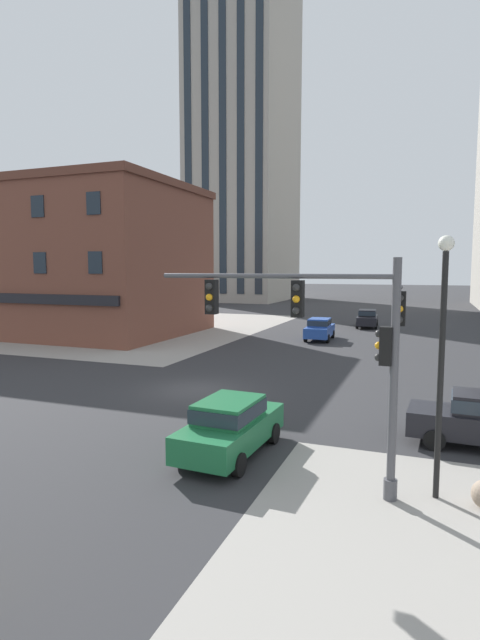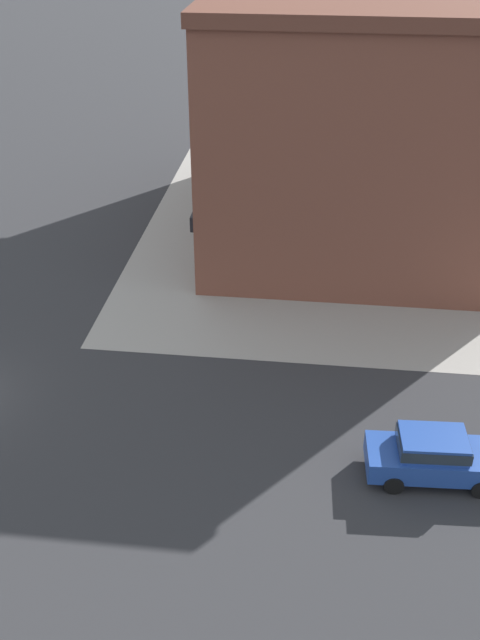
{
  "view_description": "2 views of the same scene",
  "coord_description": "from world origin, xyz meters",
  "px_view_note": "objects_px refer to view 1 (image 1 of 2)",
  "views": [
    {
      "loc": [
        9.66,
        -19.77,
        5.45
      ],
      "look_at": [
        1.25,
        2.24,
        3.02
      ],
      "focal_mm": 27.75,
      "sensor_mm": 36.0,
      "label": 1
    },
    {
      "loc": [
        20.09,
        13.52,
        16.81
      ],
      "look_at": [
        -1.78,
        10.94,
        3.25
      ],
      "focal_mm": 40.73,
      "sensor_mm": 36.0,
      "label": 2
    }
  ],
  "objects_px": {
    "car_main_northbound_near": "(320,328)",
    "car_main_southbound_near": "(231,424)",
    "traffic_signal_main": "(344,339)",
    "street_lamp_corner_near": "(442,340)",
    "car_main_southbound_far": "(367,318)"
  },
  "relations": [
    {
      "from": "traffic_signal_main",
      "to": "car_main_southbound_near",
      "type": "height_order",
      "value": "traffic_signal_main"
    },
    {
      "from": "traffic_signal_main",
      "to": "street_lamp_corner_near",
      "type": "relative_size",
      "value": 0.99
    },
    {
      "from": "car_main_northbound_near",
      "to": "car_main_southbound_near",
      "type": "bearing_deg",
      "value": -84.26
    },
    {
      "from": "street_lamp_corner_near",
      "to": "car_main_northbound_near",
      "type": "height_order",
      "value": "street_lamp_corner_near"
    },
    {
      "from": "car_main_northbound_near",
      "to": "car_main_southbound_far",
      "type": "bearing_deg",
      "value": 75.73
    },
    {
      "from": "street_lamp_corner_near",
      "to": "car_main_southbound_near",
      "type": "height_order",
      "value": "street_lamp_corner_near"
    },
    {
      "from": "car_main_southbound_near",
      "to": "car_main_southbound_far",
      "type": "relative_size",
      "value": 0.99
    },
    {
      "from": "car_main_northbound_near",
      "to": "car_main_southbound_near",
      "type": "height_order",
      "value": "same"
    },
    {
      "from": "street_lamp_corner_near",
      "to": "car_main_southbound_near",
      "type": "bearing_deg",
      "value": 171.88
    },
    {
      "from": "traffic_signal_main",
      "to": "street_lamp_corner_near",
      "type": "bearing_deg",
      "value": 7.13
    },
    {
      "from": "traffic_signal_main",
      "to": "car_main_northbound_near",
      "type": "xyz_separation_m",
      "value": [
        -5.86,
        25.45,
        -2.83
      ]
    },
    {
      "from": "traffic_signal_main",
      "to": "street_lamp_corner_near",
      "type": "xyz_separation_m",
      "value": [
        2.22,
        0.28,
        0.07
      ]
    },
    {
      "from": "car_main_northbound_near",
      "to": "car_main_southbound_near",
      "type": "distance_m",
      "value": 24.5
    },
    {
      "from": "street_lamp_corner_near",
      "to": "car_main_southbound_far",
      "type": "relative_size",
      "value": 1.38
    },
    {
      "from": "car_main_southbound_near",
      "to": "traffic_signal_main",
      "type": "bearing_deg",
      "value": -17.57
    }
  ]
}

